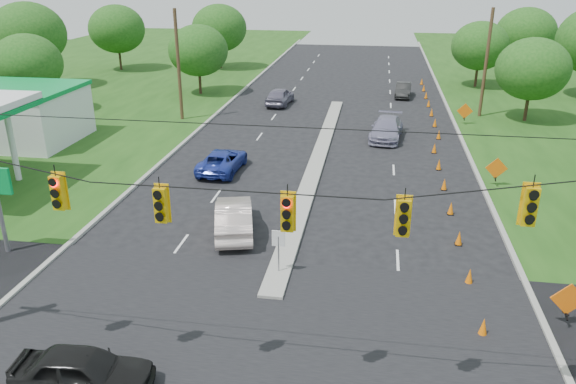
# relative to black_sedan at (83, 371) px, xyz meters

# --- Properties ---
(ground) EXTENTS (160.00, 160.00, 0.00)m
(ground) POSITION_rel_black_sedan_xyz_m (4.64, 1.81, -0.73)
(ground) COLOR black
(ground) RESTS_ON ground
(cross_street) EXTENTS (160.00, 14.00, 0.02)m
(cross_street) POSITION_rel_black_sedan_xyz_m (4.64, 1.81, -0.73)
(cross_street) COLOR black
(cross_street) RESTS_ON ground
(curb_left) EXTENTS (0.25, 110.00, 0.16)m
(curb_left) POSITION_rel_black_sedan_xyz_m (-5.46, 31.81, -0.73)
(curb_left) COLOR gray
(curb_left) RESTS_ON ground
(curb_right) EXTENTS (0.25, 110.00, 0.16)m
(curb_right) POSITION_rel_black_sedan_xyz_m (14.74, 31.81, -0.73)
(curb_right) COLOR gray
(curb_right) RESTS_ON ground
(median) EXTENTS (1.00, 34.00, 0.18)m
(median) POSITION_rel_black_sedan_xyz_m (4.64, 22.81, -0.73)
(median) COLOR gray
(median) RESTS_ON ground
(median_sign) EXTENTS (0.55, 0.06, 2.05)m
(median_sign) POSITION_rel_black_sedan_xyz_m (4.64, 7.81, 0.73)
(median_sign) COLOR gray
(median_sign) RESTS_ON ground
(signal_span) EXTENTS (25.60, 0.32, 9.00)m
(signal_span) POSITION_rel_black_sedan_xyz_m (4.59, 0.81, 4.24)
(signal_span) COLOR #422D1C
(signal_span) RESTS_ON ground
(utility_pole_far_left) EXTENTS (0.28, 0.28, 9.00)m
(utility_pole_far_left) POSITION_rel_black_sedan_xyz_m (-7.86, 31.81, 3.77)
(utility_pole_far_left) COLOR #422D1C
(utility_pole_far_left) RESTS_ON ground
(utility_pole_far_right) EXTENTS (0.28, 0.28, 9.00)m
(utility_pole_far_right) POSITION_rel_black_sedan_xyz_m (17.14, 36.81, 3.77)
(utility_pole_far_right) COLOR #422D1C
(utility_pole_far_right) RESTS_ON ground
(cone_0) EXTENTS (0.32, 0.32, 0.70)m
(cone_0) POSITION_rel_black_sedan_xyz_m (12.47, 4.81, -0.38)
(cone_0) COLOR orange
(cone_0) RESTS_ON ground
(cone_1) EXTENTS (0.32, 0.32, 0.70)m
(cone_1) POSITION_rel_black_sedan_xyz_m (12.47, 8.31, -0.38)
(cone_1) COLOR orange
(cone_1) RESTS_ON ground
(cone_2) EXTENTS (0.32, 0.32, 0.70)m
(cone_2) POSITION_rel_black_sedan_xyz_m (12.47, 11.81, -0.38)
(cone_2) COLOR orange
(cone_2) RESTS_ON ground
(cone_3) EXTENTS (0.32, 0.32, 0.70)m
(cone_3) POSITION_rel_black_sedan_xyz_m (12.47, 15.31, -0.38)
(cone_3) COLOR orange
(cone_3) RESTS_ON ground
(cone_4) EXTENTS (0.32, 0.32, 0.70)m
(cone_4) POSITION_rel_black_sedan_xyz_m (12.47, 18.81, -0.38)
(cone_4) COLOR orange
(cone_4) RESTS_ON ground
(cone_5) EXTENTS (0.32, 0.32, 0.70)m
(cone_5) POSITION_rel_black_sedan_xyz_m (12.47, 22.31, -0.38)
(cone_5) COLOR orange
(cone_5) RESTS_ON ground
(cone_6) EXTENTS (0.32, 0.32, 0.70)m
(cone_6) POSITION_rel_black_sedan_xyz_m (12.47, 25.81, -0.38)
(cone_6) COLOR orange
(cone_6) RESTS_ON ground
(cone_7) EXTENTS (0.32, 0.32, 0.70)m
(cone_7) POSITION_rel_black_sedan_xyz_m (13.07, 29.31, -0.38)
(cone_7) COLOR orange
(cone_7) RESTS_ON ground
(cone_8) EXTENTS (0.32, 0.32, 0.70)m
(cone_8) POSITION_rel_black_sedan_xyz_m (13.07, 32.81, -0.38)
(cone_8) COLOR orange
(cone_8) RESTS_ON ground
(cone_9) EXTENTS (0.32, 0.32, 0.70)m
(cone_9) POSITION_rel_black_sedan_xyz_m (13.07, 36.31, -0.38)
(cone_9) COLOR orange
(cone_9) RESTS_ON ground
(cone_10) EXTENTS (0.32, 0.32, 0.70)m
(cone_10) POSITION_rel_black_sedan_xyz_m (13.07, 39.81, -0.38)
(cone_10) COLOR orange
(cone_10) RESTS_ON ground
(cone_11) EXTENTS (0.32, 0.32, 0.70)m
(cone_11) POSITION_rel_black_sedan_xyz_m (13.07, 43.31, -0.38)
(cone_11) COLOR orange
(cone_11) RESTS_ON ground
(cone_12) EXTENTS (0.32, 0.32, 0.70)m
(cone_12) POSITION_rel_black_sedan_xyz_m (13.07, 46.81, -0.38)
(cone_12) COLOR orange
(cone_12) RESTS_ON ground
(cone_13) EXTENTS (0.32, 0.32, 0.70)m
(cone_13) POSITION_rel_black_sedan_xyz_m (13.07, 50.31, -0.38)
(cone_13) COLOR orange
(cone_13) RESTS_ON ground
(work_sign_0) EXTENTS (1.27, 0.58, 1.37)m
(work_sign_0) POSITION_rel_black_sedan_xyz_m (15.44, 5.81, 0.36)
(work_sign_0) COLOR black
(work_sign_0) RESTS_ON ground
(work_sign_1) EXTENTS (1.27, 0.58, 1.37)m
(work_sign_1) POSITION_rel_black_sedan_xyz_m (15.44, 19.81, 0.36)
(work_sign_1) COLOR black
(work_sign_1) RESTS_ON ground
(work_sign_2) EXTENTS (1.27, 0.58, 1.37)m
(work_sign_2) POSITION_rel_black_sedan_xyz_m (15.44, 33.81, 0.36)
(work_sign_2) COLOR black
(work_sign_2) RESTS_ON ground
(tree_2) EXTENTS (5.88, 5.88, 6.86)m
(tree_2) POSITION_rel_black_sedan_xyz_m (-21.36, 31.81, 3.61)
(tree_2) COLOR black
(tree_2) RESTS_ON ground
(tree_3) EXTENTS (7.56, 7.56, 8.82)m
(tree_3) POSITION_rel_black_sedan_xyz_m (-27.36, 41.81, 4.85)
(tree_3) COLOR black
(tree_3) RESTS_ON ground
(tree_4) EXTENTS (6.72, 6.72, 7.84)m
(tree_4) POSITION_rel_black_sedan_xyz_m (-23.36, 53.81, 4.23)
(tree_4) COLOR black
(tree_4) RESTS_ON ground
(tree_5) EXTENTS (5.88, 5.88, 6.86)m
(tree_5) POSITION_rel_black_sedan_xyz_m (-9.36, 41.81, 3.61)
(tree_5) COLOR black
(tree_5) RESTS_ON ground
(tree_6) EXTENTS (6.72, 6.72, 7.84)m
(tree_6) POSITION_rel_black_sedan_xyz_m (-11.36, 56.81, 4.23)
(tree_6) COLOR black
(tree_6) RESTS_ON ground
(tree_9) EXTENTS (5.88, 5.88, 6.86)m
(tree_9) POSITION_rel_black_sedan_xyz_m (20.64, 35.81, 3.61)
(tree_9) COLOR black
(tree_9) RESTS_ON ground
(tree_11) EXTENTS (6.72, 6.72, 7.84)m
(tree_11) POSITION_rel_black_sedan_xyz_m (24.64, 56.81, 4.23)
(tree_11) COLOR black
(tree_11) RESTS_ON ground
(tree_12) EXTENTS (5.88, 5.88, 6.86)m
(tree_12) POSITION_rel_black_sedan_xyz_m (18.64, 49.81, 3.61)
(tree_12) COLOR black
(tree_12) RESTS_ON ground
(black_sedan) EXTENTS (4.39, 2.04, 1.46)m
(black_sedan) POSITION_rel_black_sedan_xyz_m (0.00, 0.00, 0.00)
(black_sedan) COLOR black
(black_sedan) RESTS_ON ground
(white_sedan) EXTENTS (2.90, 5.21, 1.63)m
(white_sedan) POSITION_rel_black_sedan_xyz_m (1.80, 11.47, 0.09)
(white_sedan) COLOR beige
(white_sedan) RESTS_ON ground
(blue_pickup) EXTENTS (2.47, 5.00, 1.37)m
(blue_pickup) POSITION_rel_black_sedan_xyz_m (-1.09, 19.95, -0.05)
(blue_pickup) COLOR #23359D
(blue_pickup) RESTS_ON ground
(silver_car_far) EXTENTS (2.75, 5.59, 1.56)m
(silver_car_far) POSITION_rel_black_sedan_xyz_m (9.17, 28.84, 0.05)
(silver_car_far) COLOR #8885A2
(silver_car_far) RESTS_ON ground
(silver_car_oncoming) EXTENTS (2.33, 4.90, 1.62)m
(silver_car_oncoming) POSITION_rel_black_sedan_xyz_m (-0.62, 38.50, 0.08)
(silver_car_oncoming) COLOR slate
(silver_car_oncoming) RESTS_ON ground
(dark_car_receding) EXTENTS (1.75, 4.25, 1.37)m
(dark_car_receding) POSITION_rel_black_sedan_xyz_m (10.85, 43.78, -0.04)
(dark_car_receding) COLOR black
(dark_car_receding) RESTS_ON ground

